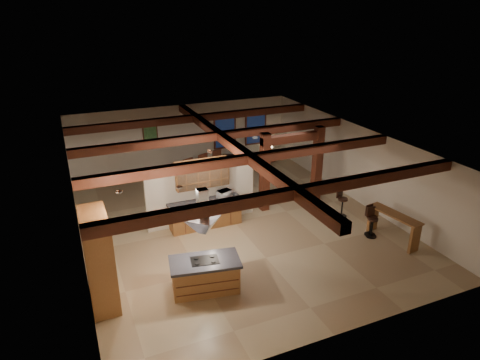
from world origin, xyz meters
The scene contains 23 objects.
ground centered at (0.00, 0.00, 0.00)m, with size 12.00×12.00×0.00m, color tan.
room_walls centered at (0.00, 0.00, 1.78)m, with size 12.00×12.00×12.00m.
ceiling_beams centered at (0.00, 0.00, 2.76)m, with size 10.00×12.00×0.28m.
timber_posts centered at (2.50, 0.50, 1.76)m, with size 2.50×0.30×2.90m.
partition_wall centered at (-1.00, 0.50, 1.10)m, with size 3.80×0.18×2.20m, color beige.
pantry_cabinet centered at (-4.67, -2.60, 1.20)m, with size 0.67×1.60×2.40m.
back_counter centered at (-1.00, 0.11, 0.48)m, with size 2.50×0.66×0.94m.
upper_display_cabinet centered at (-1.00, 0.31, 1.85)m, with size 1.80×0.36×0.95m.
range_hood centered at (-2.15, -3.20, 1.78)m, with size 1.10×1.10×1.40m.
back_windows centered at (2.80, 5.93, 1.50)m, with size 2.70×0.07×1.70m.
framed_art centered at (-1.50, 5.94, 1.70)m, with size 0.65×0.05×0.85m.
recessed_cans centered at (-2.53, -1.93, 2.87)m, with size 3.16×2.46×0.03m.
kitchen_island centered at (-2.15, -3.20, 0.45)m, with size 1.96×1.27×0.90m.
dining_table centered at (0.33, 3.12, 0.33)m, with size 1.86×1.03×0.65m, color #3F1C0F.
sofa centered at (2.58, 5.22, 0.27)m, with size 1.88×0.73×0.55m, color black.
microwave centered at (-0.31, 0.11, 1.07)m, with size 0.47×0.32×0.26m, color #B2B2B7.
bar_counter centered at (4.15, -3.15, 0.64)m, with size 0.72×1.86×0.95m.
side_table centered at (3.96, 5.08, 0.27)m, with size 0.43×0.43×0.54m, color #442311.
table_lamp centered at (3.96, 5.08, 0.77)m, with size 0.28×0.28×0.33m.
bar_stool_a centered at (3.74, -2.56, 0.53)m, with size 0.36×0.37×1.03m.
bar_stool_b centered at (3.71, -2.67, 0.51)m, with size 0.35×0.35×1.01m.
bar_stool_c centered at (3.65, -1.10, 0.55)m, with size 0.39×0.41×1.08m.
dining_chairs centered at (0.33, 3.12, 0.68)m, with size 2.64×2.64×1.33m.
Camera 1 is at (-5.02, -12.19, 7.01)m, focal length 32.00 mm.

